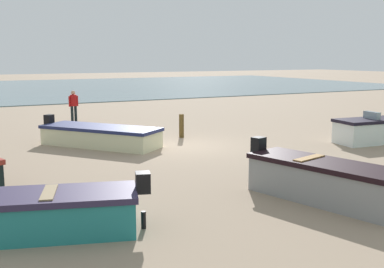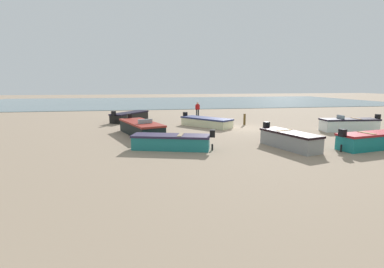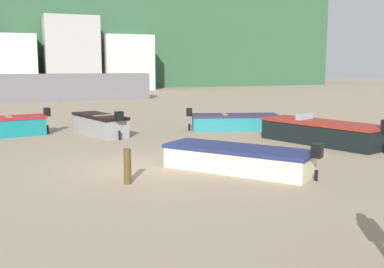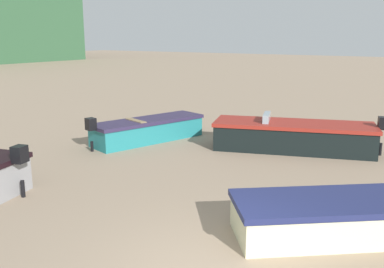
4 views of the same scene
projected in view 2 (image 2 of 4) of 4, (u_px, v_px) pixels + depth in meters
name	position (u px, v px, depth m)	size (l,w,h in m)	color
ground_plane	(243.00, 128.00, 23.60)	(160.00, 160.00, 0.00)	gray
tidal_water	(181.00, 102.00, 58.49)	(80.00, 36.00, 0.06)	slate
boat_black_1	(130.00, 116.00, 28.15)	(3.75, 4.71, 1.18)	black
boat_grey_2	(289.00, 140.00, 16.18)	(2.18, 4.11, 1.27)	gray
boat_black_3	(141.00, 128.00, 20.42)	(3.30, 5.57, 1.26)	black
boat_cream_4	(206.00, 122.00, 24.50)	(4.08, 4.58, 1.07)	beige
boat_white_5	(349.00, 125.00, 22.17)	(4.66, 1.70, 1.27)	white
boat_teal_6	(172.00, 142.00, 15.94)	(4.63, 2.48, 1.13)	#21777C
boat_teal_7	(372.00, 140.00, 16.07)	(4.67, 2.01, 1.23)	#147477
mooring_post_near_water	(244.00, 119.00, 25.38)	(0.20, 0.20, 0.98)	#4E3A1B
beach_walker_foreground	(198.00, 108.00, 31.52)	(0.54, 0.41, 1.62)	black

